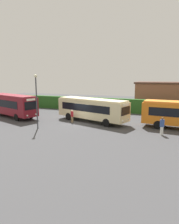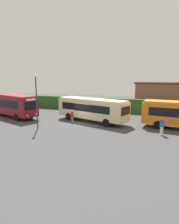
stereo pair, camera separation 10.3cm
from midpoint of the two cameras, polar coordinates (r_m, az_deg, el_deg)
ground_plane at (r=26.61m, az=-2.72°, el=-3.14°), size 78.05×78.05×0.00m
bus_maroon at (r=32.36m, az=-20.61°, el=2.00°), size 9.77×5.33×3.34m
bus_cream at (r=27.18m, az=0.73°, el=0.99°), size 10.43×5.47×3.09m
person_left at (r=27.00m, az=-4.76°, el=-1.06°), size 0.45×0.46×1.68m
person_center at (r=22.34m, az=19.64°, el=-3.60°), size 0.46×0.39×1.87m
hedge_row at (r=35.66m, az=3.74°, el=2.06°), size 51.03×1.00×2.31m
depot_building at (r=40.06m, az=21.26°, el=4.22°), size 11.69×6.46×5.00m
lamppost at (r=24.16m, az=-14.47°, el=4.43°), size 0.36×0.36×6.22m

